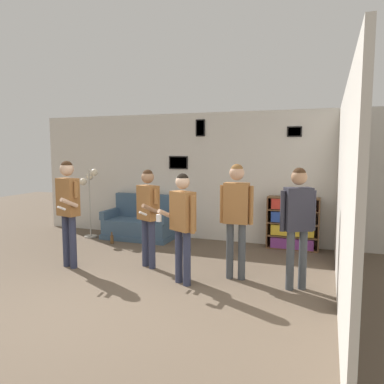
{
  "coord_description": "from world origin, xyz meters",
  "views": [
    {
      "loc": [
        2.58,
        -3.61,
        1.93
      ],
      "look_at": [
        0.53,
        1.97,
        1.25
      ],
      "focal_mm": 35.0,
      "sensor_mm": 36.0,
      "label": 1
    }
  ],
  "objects_px": {
    "floor_lamp": "(89,188)",
    "person_spectator_far_right": "(298,215)",
    "person_watcher_holding_cup": "(182,217)",
    "bottle_on_floor": "(112,239)",
    "person_player_foreground_left": "(68,202)",
    "person_player_foreground_center": "(148,208)",
    "couch": "(140,224)",
    "person_spectator_near_bookshelf": "(236,209)",
    "bookshelf": "(293,223)"
  },
  "relations": [
    {
      "from": "person_spectator_near_bookshelf",
      "to": "couch",
      "type": "bearing_deg",
      "value": 144.39
    },
    {
      "from": "floor_lamp",
      "to": "person_spectator_near_bookshelf",
      "type": "relative_size",
      "value": 0.88
    },
    {
      "from": "couch",
      "to": "person_spectator_near_bookshelf",
      "type": "xyz_separation_m",
      "value": [
        2.58,
        -1.85,
        0.76
      ]
    },
    {
      "from": "person_watcher_holding_cup",
      "to": "floor_lamp",
      "type": "bearing_deg",
      "value": 146.09
    },
    {
      "from": "person_player_foreground_center",
      "to": "person_watcher_holding_cup",
      "type": "xyz_separation_m",
      "value": [
        0.81,
        -0.53,
        -0.01
      ]
    },
    {
      "from": "person_spectator_near_bookshelf",
      "to": "person_player_foreground_left",
      "type": "bearing_deg",
      "value": -171.79
    },
    {
      "from": "couch",
      "to": "bottle_on_floor",
      "type": "height_order",
      "value": "couch"
    },
    {
      "from": "person_spectator_near_bookshelf",
      "to": "person_spectator_far_right",
      "type": "relative_size",
      "value": 1.02
    },
    {
      "from": "couch",
      "to": "person_player_foreground_left",
      "type": "height_order",
      "value": "person_player_foreground_left"
    },
    {
      "from": "person_spectator_near_bookshelf",
      "to": "bottle_on_floor",
      "type": "xyz_separation_m",
      "value": [
        -2.9,
        1.2,
        -0.97
      ]
    },
    {
      "from": "bookshelf",
      "to": "person_player_foreground_center",
      "type": "relative_size",
      "value": 0.63
    },
    {
      "from": "bookshelf",
      "to": "person_spectator_near_bookshelf",
      "type": "height_order",
      "value": "person_spectator_near_bookshelf"
    },
    {
      "from": "person_player_foreground_center",
      "to": "person_spectator_far_right",
      "type": "distance_m",
      "value": 2.37
    },
    {
      "from": "person_spectator_near_bookshelf",
      "to": "bottle_on_floor",
      "type": "bearing_deg",
      "value": 157.56
    },
    {
      "from": "bookshelf",
      "to": "person_spectator_near_bookshelf",
      "type": "xyz_separation_m",
      "value": [
        -0.64,
        -2.04,
        0.56
      ]
    },
    {
      "from": "bottle_on_floor",
      "to": "floor_lamp",
      "type": "bearing_deg",
      "value": 155.76
    },
    {
      "from": "person_player_foreground_left",
      "to": "bottle_on_floor",
      "type": "bearing_deg",
      "value": 97.21
    },
    {
      "from": "person_spectator_near_bookshelf",
      "to": "bottle_on_floor",
      "type": "height_order",
      "value": "person_spectator_near_bookshelf"
    },
    {
      "from": "floor_lamp",
      "to": "bookshelf",
      "type": "bearing_deg",
      "value": 6.71
    },
    {
      "from": "couch",
      "to": "person_player_foreground_center",
      "type": "relative_size",
      "value": 0.94
    },
    {
      "from": "person_watcher_holding_cup",
      "to": "person_spectator_far_right",
      "type": "relative_size",
      "value": 0.95
    },
    {
      "from": "floor_lamp",
      "to": "person_spectator_far_right",
      "type": "height_order",
      "value": "person_spectator_far_right"
    },
    {
      "from": "person_player_foreground_center",
      "to": "person_spectator_near_bookshelf",
      "type": "xyz_separation_m",
      "value": [
        1.48,
        -0.06,
        0.08
      ]
    },
    {
      "from": "couch",
      "to": "floor_lamp",
      "type": "relative_size",
      "value": 1.0
    },
    {
      "from": "floor_lamp",
      "to": "person_player_foreground_center",
      "type": "relative_size",
      "value": 0.94
    },
    {
      "from": "couch",
      "to": "person_spectator_far_right",
      "type": "relative_size",
      "value": 0.9
    },
    {
      "from": "bookshelf",
      "to": "bottle_on_floor",
      "type": "relative_size",
      "value": 4.26
    },
    {
      "from": "person_player_foreground_center",
      "to": "person_watcher_holding_cup",
      "type": "distance_m",
      "value": 0.97
    },
    {
      "from": "floor_lamp",
      "to": "bottle_on_floor",
      "type": "height_order",
      "value": "floor_lamp"
    },
    {
      "from": "person_player_foreground_center",
      "to": "person_watcher_holding_cup",
      "type": "bearing_deg",
      "value": -33.06
    },
    {
      "from": "couch",
      "to": "floor_lamp",
      "type": "height_order",
      "value": "floor_lamp"
    },
    {
      "from": "bookshelf",
      "to": "bottle_on_floor",
      "type": "height_order",
      "value": "bookshelf"
    },
    {
      "from": "person_watcher_holding_cup",
      "to": "person_spectator_far_right",
      "type": "bearing_deg",
      "value": 12.48
    },
    {
      "from": "person_spectator_far_right",
      "to": "person_spectator_near_bookshelf",
      "type": "bearing_deg",
      "value": 171.88
    },
    {
      "from": "person_spectator_far_right",
      "to": "bottle_on_floor",
      "type": "relative_size",
      "value": 7.07
    },
    {
      "from": "bottle_on_floor",
      "to": "person_player_foreground_left",
      "type": "bearing_deg",
      "value": -82.79
    },
    {
      "from": "couch",
      "to": "person_spectator_near_bookshelf",
      "type": "relative_size",
      "value": 0.88
    },
    {
      "from": "person_player_foreground_left",
      "to": "bottle_on_floor",
      "type": "distance_m",
      "value": 1.88
    },
    {
      "from": "person_player_foreground_left",
      "to": "person_spectator_far_right",
      "type": "distance_m",
      "value": 3.59
    },
    {
      "from": "floor_lamp",
      "to": "bottle_on_floor",
      "type": "distance_m",
      "value": 1.3
    },
    {
      "from": "couch",
      "to": "person_spectator_near_bookshelf",
      "type": "height_order",
      "value": "person_spectator_near_bookshelf"
    },
    {
      "from": "couch",
      "to": "bottle_on_floor",
      "type": "bearing_deg",
      "value": -115.67
    },
    {
      "from": "person_player_foreground_center",
      "to": "couch",
      "type": "bearing_deg",
      "value": 121.65
    },
    {
      "from": "floor_lamp",
      "to": "person_player_foreground_center",
      "type": "height_order",
      "value": "person_player_foreground_center"
    },
    {
      "from": "person_player_foreground_center",
      "to": "bottle_on_floor",
      "type": "distance_m",
      "value": 2.02
    },
    {
      "from": "bookshelf",
      "to": "person_spectator_far_right",
      "type": "relative_size",
      "value": 0.6
    },
    {
      "from": "bookshelf",
      "to": "person_spectator_near_bookshelf",
      "type": "bearing_deg",
      "value": -107.39
    },
    {
      "from": "person_player_foreground_left",
      "to": "person_spectator_near_bookshelf",
      "type": "xyz_separation_m",
      "value": [
        2.7,
        0.39,
        -0.02
      ]
    },
    {
      "from": "person_player_foreground_center",
      "to": "bottle_on_floor",
      "type": "relative_size",
      "value": 6.75
    },
    {
      "from": "person_player_foreground_center",
      "to": "person_spectator_near_bookshelf",
      "type": "height_order",
      "value": "person_spectator_near_bookshelf"
    }
  ]
}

